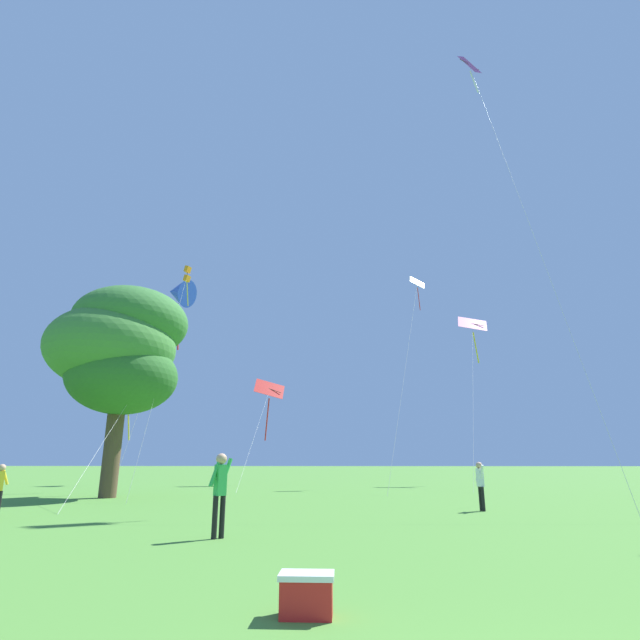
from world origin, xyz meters
The scene contains 12 objects.
kite_red_high centered at (-7.29, 36.21, 6.24)m, with size 2.15×11.28×7.91m.
kite_orange_box centered at (-10.60, 25.03, 12.04)m, with size 0.66×6.90×12.78m.
kite_pink_low centered at (9.22, 38.35, 11.92)m, with size 5.10×12.48×13.47m.
kite_green_small centered at (-18.00, 35.62, 6.48)m, with size 2.76×7.03×7.49m.
kite_purple_streamer centered at (6.87, 24.08, 24.58)m, with size 1.43×12.74×26.77m.
kite_yellow_diamond centered at (4.19, 34.54, 14.12)m, with size 4.40×11.84×15.73m.
kite_white_distant centered at (-11.98, 25.30, 7.58)m, with size 2.49×11.87×8.48m.
kite_blue_delta centered at (-12.53, 29.31, 12.58)m, with size 2.46×8.07×13.70m.
person_near_tree centered at (3.23, 16.24, 0.96)m, with size 0.23×0.51×1.60m.
person_in_red_shirt centered at (-4.18, 9.55, 1.08)m, with size 0.47×0.47×1.79m.
tree_right_cluster centered at (-12.55, 21.74, 7.05)m, with size 6.57×6.43×10.25m.
picnic_cooler centered at (-1.81, 3.98, 0.22)m, with size 0.60×0.40×0.44m.
Camera 1 is at (-1.35, -2.03, 1.61)m, focal length 28.04 mm.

